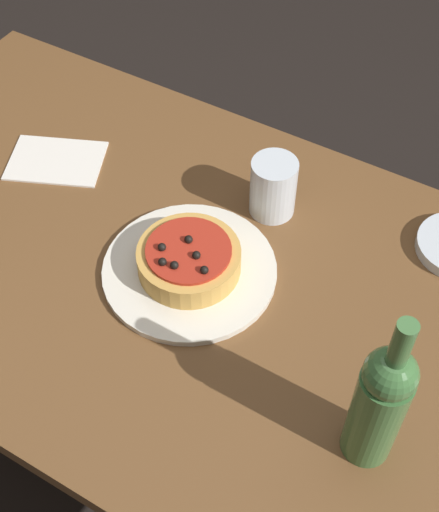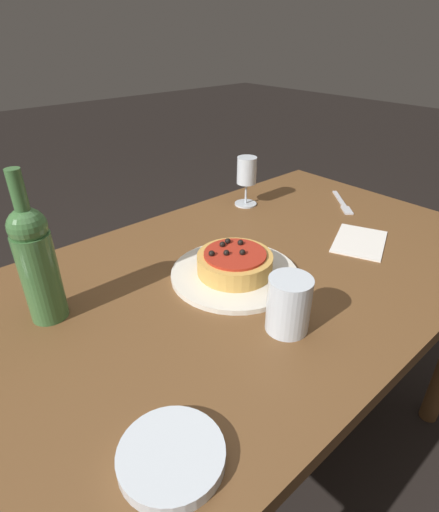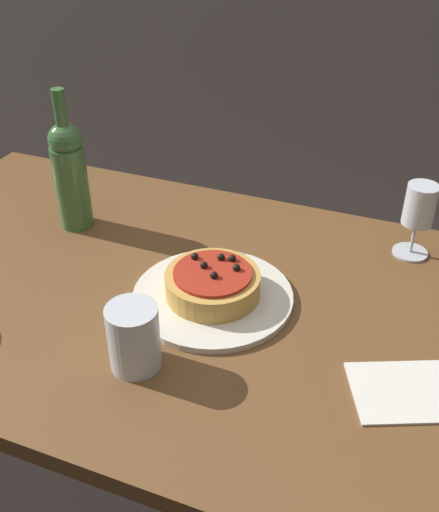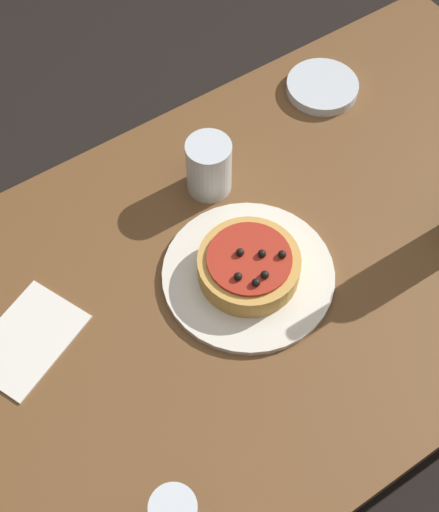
{
  "view_description": "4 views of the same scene",
  "coord_description": "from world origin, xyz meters",
  "px_view_note": "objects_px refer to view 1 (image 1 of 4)",
  "views": [
    {
      "loc": [
        -0.41,
        0.61,
        1.68
      ],
      "look_at": [
        -0.05,
        0.0,
        0.82
      ],
      "focal_mm": 50.0,
      "sensor_mm": 36.0,
      "label": 1
    },
    {
      "loc": [
        -0.53,
        -0.56,
        1.24
      ],
      "look_at": [
        -0.05,
        -0.01,
        0.82
      ],
      "focal_mm": 28.0,
      "sensor_mm": 36.0,
      "label": 2
    },
    {
      "loc": [
        0.34,
        -0.8,
        1.42
      ],
      "look_at": [
        0.01,
        0.04,
        0.8
      ],
      "focal_mm": 42.0,
      "sensor_mm": 36.0,
      "label": 3
    },
    {
      "loc": [
        0.39,
        0.48,
        1.79
      ],
      "look_at": [
        0.05,
        -0.03,
        0.8
      ],
      "focal_mm": 50.0,
      "sensor_mm": 36.0,
      "label": 4
    }
  ],
  "objects_px": {
    "dinner_plate": "(190,270)",
    "water_cup": "(273,187)",
    "dining_table": "(196,305)",
    "pizza": "(189,259)",
    "wine_bottle": "(380,402)"
  },
  "relations": [
    {
      "from": "pizza",
      "to": "wine_bottle",
      "type": "relative_size",
      "value": 0.57
    },
    {
      "from": "dinner_plate",
      "to": "wine_bottle",
      "type": "bearing_deg",
      "value": 159.87
    },
    {
      "from": "dinner_plate",
      "to": "wine_bottle",
      "type": "distance_m",
      "value": 0.42
    },
    {
      "from": "pizza",
      "to": "water_cup",
      "type": "bearing_deg",
      "value": -104.44
    },
    {
      "from": "dining_table",
      "to": "pizza",
      "type": "distance_m",
      "value": 0.13
    },
    {
      "from": "wine_bottle",
      "to": "water_cup",
      "type": "height_order",
      "value": "wine_bottle"
    },
    {
      "from": "dinner_plate",
      "to": "water_cup",
      "type": "distance_m",
      "value": 0.21
    },
    {
      "from": "dining_table",
      "to": "pizza",
      "type": "bearing_deg",
      "value": 2.38
    },
    {
      "from": "pizza",
      "to": "wine_bottle",
      "type": "xyz_separation_m",
      "value": [
        -0.38,
        0.14,
        0.09
      ]
    },
    {
      "from": "wine_bottle",
      "to": "water_cup",
      "type": "distance_m",
      "value": 0.47
    },
    {
      "from": "water_cup",
      "to": "wine_bottle",
      "type": "bearing_deg",
      "value": 133.91
    },
    {
      "from": "dining_table",
      "to": "dinner_plate",
      "type": "distance_m",
      "value": 0.1
    },
    {
      "from": "dining_table",
      "to": "wine_bottle",
      "type": "distance_m",
      "value": 0.45
    },
    {
      "from": "dining_table",
      "to": "pizza",
      "type": "relative_size",
      "value": 8.58
    },
    {
      "from": "dining_table",
      "to": "water_cup",
      "type": "relative_size",
      "value": 13.21
    }
  ]
}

